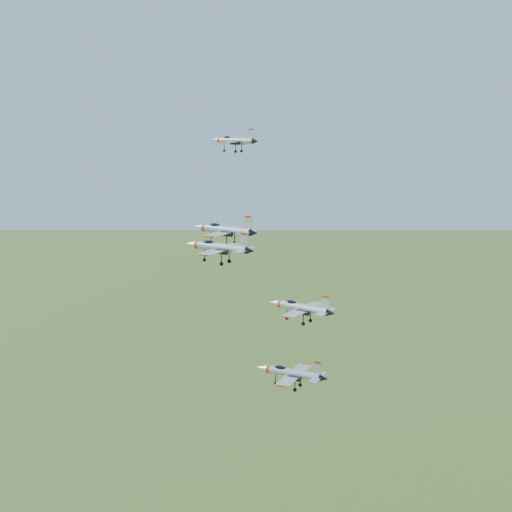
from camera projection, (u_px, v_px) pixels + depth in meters
The scene contains 5 objects.
jet_lead at pixel (234, 140), 129.90m from camera, with size 10.47×8.63×2.80m.
jet_left_high at pixel (224, 230), 118.92m from camera, with size 12.84×10.53×3.44m.
jet_right_high at pixel (219, 247), 101.42m from camera, with size 11.52×9.48×3.08m.
jet_left_low at pixel (301, 307), 125.15m from camera, with size 13.49×11.15×3.60m.
jet_right_low at pixel (291, 373), 106.41m from camera, with size 11.56×9.61×3.09m.
Camera 1 is at (59.44, -98.87, 170.98)m, focal length 50.00 mm.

